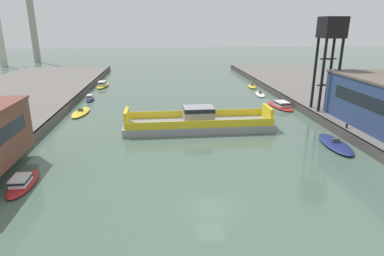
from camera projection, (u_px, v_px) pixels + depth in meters
name	position (u px, v px, depth m)	size (l,w,h in m)	color
ground_plane	(210.00, 208.00, 28.38)	(400.00, 400.00, 0.00)	#4C6656
chain_ferry	(199.00, 122.00, 49.15)	(22.32, 6.20, 3.49)	#939399
moored_boat_near_left	(335.00, 144.00, 42.63)	(3.54, 8.56, 1.04)	navy
moored_boat_near_right	(103.00, 85.00, 82.51)	(3.10, 8.08, 1.46)	yellow
moored_boat_mid_left	(252.00, 86.00, 81.66)	(2.31, 5.28, 1.04)	yellow
moored_boat_mid_right	(281.00, 105.00, 62.10)	(4.02, 8.35, 1.28)	red
moored_boat_far_left	(90.00, 98.00, 68.01)	(1.81, 5.17, 1.22)	navy
moored_boat_far_right	(22.00, 182.00, 31.99)	(2.30, 6.44, 1.16)	red
moored_boat_upstream_a	(81.00, 112.00, 58.03)	(3.00, 7.76, 0.96)	yellow
moored_boat_upstream_b	(260.00, 94.00, 73.13)	(2.73, 6.27, 0.86)	white
crane_tower	(331.00, 36.00, 52.02)	(3.55, 3.55, 14.96)	black
bollard_left_far	(21.00, 137.00, 40.70)	(0.32, 0.32, 0.71)	black
bollard_right_far	(347.00, 125.00, 45.32)	(0.32, 0.32, 0.71)	black
smokestack_distant_a	(31.00, 12.00, 130.08)	(2.83, 2.83, 37.26)	#9E998E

